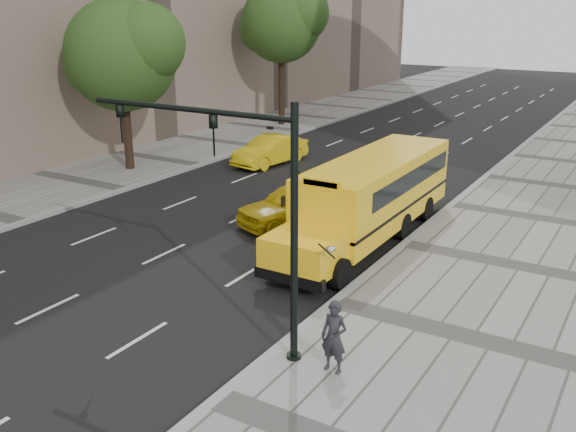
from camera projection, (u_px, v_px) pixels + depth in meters
The scene contains 11 objects.
ground at pixel (265, 220), 26.20m from camera, with size 140.00×140.00×0.00m, color black.
sidewalk_far at pixel (78, 181), 31.57m from camera, with size 6.00×140.00×0.15m, color gray.
curb_museum at pixel (404, 245), 23.23m from camera, with size 0.30×140.00×0.15m, color gray.
curb_far at pixel (122, 190), 30.09m from camera, with size 0.30×140.00×0.15m, color gray.
tree_b at pixel (123, 54), 31.91m from camera, with size 6.30×5.60×8.76m.
tree_c at pixel (283, 22), 43.92m from camera, with size 6.19×5.50×9.94m.
school_bus at pixel (373, 191), 23.83m from camera, with size 2.96×11.56×3.19m.
taxi_near at pixel (295, 204), 25.50m from camera, with size 1.94×4.81×1.64m, color gold.
taxi_far at pixel (270, 150), 35.00m from camera, with size 1.66×4.75×1.56m, color gold.
pedestrian at pixel (334, 337), 14.88m from camera, with size 0.65×0.43×1.78m, color #222328.
traffic_signal at pixel (243, 195), 15.16m from camera, with size 6.18×0.36×6.40m.
Camera 1 is at (13.61, -20.77, 8.40)m, focal length 40.00 mm.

